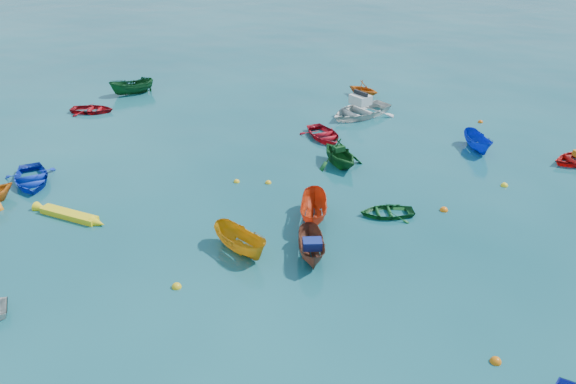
# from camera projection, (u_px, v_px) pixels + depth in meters

# --- Properties ---
(ground) EXTENTS (160.00, 160.00, 0.00)m
(ground) POSITION_uv_depth(u_px,v_px,m) (253.00, 257.00, 22.47)
(ground) COLOR #0A404B
(ground) RESTS_ON ground
(dinghy_blue_sw) EXTENTS (4.12, 4.21, 0.71)m
(dinghy_blue_sw) POSITION_uv_depth(u_px,v_px,m) (32.00, 183.00, 28.22)
(dinghy_blue_sw) COLOR #0E2CB5
(dinghy_blue_sw) RESTS_ON ground
(sampan_brown_mid) EXTENTS (1.90, 2.96, 1.07)m
(sampan_brown_mid) POSITION_uv_depth(u_px,v_px,m) (312.00, 257.00, 22.48)
(sampan_brown_mid) COLOR brown
(sampan_brown_mid) RESTS_ON ground
(sampan_yellow_mid) EXTENTS (3.12, 2.47, 1.15)m
(sampan_yellow_mid) POSITION_uv_depth(u_px,v_px,m) (241.00, 252.00, 22.81)
(sampan_yellow_mid) COLOR orange
(sampan_yellow_mid) RESTS_ON ground
(dinghy_green_e) EXTENTS (2.89, 2.47, 0.51)m
(dinghy_green_e) POSITION_uv_depth(u_px,v_px,m) (386.00, 215.00, 25.43)
(dinghy_green_e) COLOR #145723
(dinghy_green_e) RESTS_ON ground
(dinghy_red_nw) EXTENTS (3.21, 2.61, 0.59)m
(dinghy_red_nw) POSITION_uv_depth(u_px,v_px,m) (93.00, 112.00, 37.39)
(dinghy_red_nw) COLOR #9D0D13
(dinghy_red_nw) RESTS_ON ground
(sampan_orange_n) EXTENTS (1.83, 3.34, 1.22)m
(sampan_orange_n) POSITION_uv_depth(u_px,v_px,m) (314.00, 221.00, 24.98)
(sampan_orange_n) COLOR red
(sampan_orange_n) RESTS_ON ground
(dinghy_green_n) EXTENTS (3.84, 3.87, 1.54)m
(dinghy_green_n) POSITION_uv_depth(u_px,v_px,m) (339.00, 165.00, 30.12)
(dinghy_green_n) COLOR #124E1B
(dinghy_green_n) RESTS_ON ground
(sampan_blue_far) EXTENTS (2.06, 2.96, 1.07)m
(sampan_blue_far) POSITION_uv_depth(u_px,v_px,m) (476.00, 150.00, 31.90)
(sampan_blue_far) COLOR #0F2DC1
(sampan_blue_far) RESTS_ON ground
(dinghy_red_far) EXTENTS (3.78, 3.91, 0.66)m
(dinghy_red_far) POSITION_uv_depth(u_px,v_px,m) (324.00, 138.00, 33.41)
(dinghy_red_far) COLOR #A80E1A
(dinghy_red_far) RESTS_ON ground
(dinghy_orange_far) EXTENTS (3.02, 2.85, 1.26)m
(dinghy_orange_far) POSITION_uv_depth(u_px,v_px,m) (363.00, 96.00, 40.33)
(dinghy_orange_far) COLOR #D26113
(dinghy_orange_far) RESTS_ON ground
(sampan_green_far) EXTENTS (3.12, 2.99, 1.22)m
(sampan_green_far) POSITION_uv_depth(u_px,v_px,m) (133.00, 94.00, 40.74)
(sampan_green_far) COLOR #10481D
(sampan_green_far) RESTS_ON ground
(kayak_yellow) EXTENTS (3.70, 1.00, 0.36)m
(kayak_yellow) POSITION_uv_depth(u_px,v_px,m) (70.00, 217.00, 25.23)
(kayak_yellow) COLOR yellow
(kayak_yellow) RESTS_ON ground
(motorboat_white) EXTENTS (5.33, 5.64, 1.55)m
(motorboat_white) POSITION_uv_depth(u_px,v_px,m) (359.00, 116.00, 36.80)
(motorboat_white) COLOR silver
(motorboat_white) RESTS_ON ground
(tarp_blue_a) EXTENTS (0.89, 0.78, 0.36)m
(tarp_blue_a) POSITION_uv_depth(u_px,v_px,m) (312.00, 244.00, 22.01)
(tarp_blue_a) COLOR navy
(tarp_blue_a) RESTS_ON sampan_brown_mid
(tarp_green_b) EXTENTS (0.73, 0.72, 0.28)m
(tarp_green_b) POSITION_uv_depth(u_px,v_px,m) (339.00, 149.00, 29.77)
(tarp_green_b) COLOR #104119
(tarp_green_b) RESTS_ON dinghy_green_n
(buoy_ye_a) EXTENTS (0.37, 0.37, 0.37)m
(buoy_ye_a) POSITION_uv_depth(u_px,v_px,m) (177.00, 287.00, 20.74)
(buoy_ye_a) COLOR gold
(buoy_ye_a) RESTS_ON ground
(buoy_or_b) EXTENTS (0.36, 0.36, 0.36)m
(buoy_or_b) POSITION_uv_depth(u_px,v_px,m) (495.00, 362.00, 17.43)
(buoy_or_b) COLOR orange
(buoy_or_b) RESTS_ON ground
(buoy_or_c) EXTENTS (0.38, 0.38, 0.38)m
(buoy_or_c) POSITION_uv_depth(u_px,v_px,m) (313.00, 194.00, 27.20)
(buoy_or_c) COLOR #FF5D0D
(buoy_or_c) RESTS_ON ground
(buoy_ye_c) EXTENTS (0.31, 0.31, 0.31)m
(buoy_ye_c) POSITION_uv_depth(u_px,v_px,m) (268.00, 183.00, 28.21)
(buoy_ye_c) COLOR yellow
(buoy_ye_c) RESTS_ON ground
(buoy_or_d) EXTENTS (0.38, 0.38, 0.38)m
(buoy_or_d) POSITION_uv_depth(u_px,v_px,m) (444.00, 211.00, 25.77)
(buoy_or_d) COLOR orange
(buoy_or_d) RESTS_ON ground
(buoy_ye_d) EXTENTS (0.31, 0.31, 0.31)m
(buoy_ye_d) POSITION_uv_depth(u_px,v_px,m) (237.00, 182.00, 28.32)
(buoy_ye_d) COLOR yellow
(buoy_ye_d) RESTS_ON ground
(buoy_or_e) EXTENTS (0.32, 0.32, 0.32)m
(buoy_or_e) POSITION_uv_depth(u_px,v_px,m) (480.00, 122.00, 35.70)
(buoy_or_e) COLOR #E2600C
(buoy_or_e) RESTS_ON ground
(buoy_ye_e) EXTENTS (0.35, 0.35, 0.35)m
(buoy_ye_e) POSITION_uv_depth(u_px,v_px,m) (504.00, 186.00, 27.94)
(buoy_ye_e) COLOR yellow
(buoy_ye_e) RESTS_ON ground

